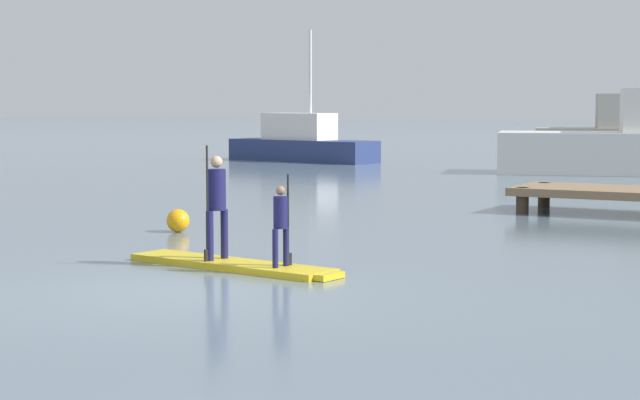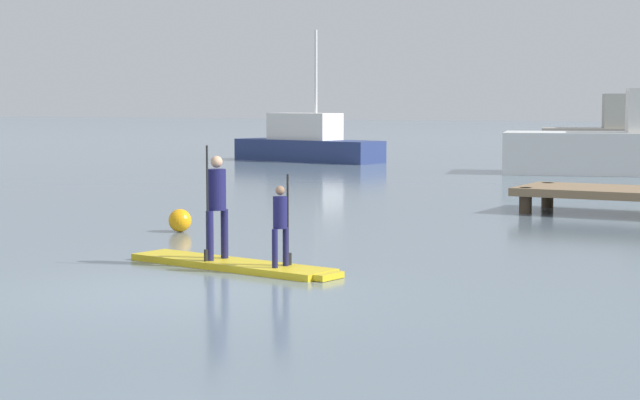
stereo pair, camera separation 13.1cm
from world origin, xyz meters
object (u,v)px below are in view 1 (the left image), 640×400
Objects in this scene: paddler_adult at (216,200)px; trawler_grey_distant at (302,143)px; paddleboard_near at (234,265)px; paddler_child_solo at (281,221)px; mooring_buoy_mid at (178,221)px.

trawler_grey_distant is at bearing 116.68° from paddler_adult.
paddleboard_near is 2.80× the size of paddler_child_solo.
trawler_grey_distant is at bearing 117.23° from paddleboard_near.
trawler_grey_distant reaches higher than paddleboard_near.
paddleboard_near is 1.14m from paddler_child_solo.
paddler_adult is 29.00m from trawler_grey_distant.
paddleboard_near is at bearing 172.04° from paddler_child_solo.
paddler_child_solo is 29.71m from trawler_grey_distant.
mooring_buoy_mid reaches higher than paddleboard_near.
trawler_grey_distant reaches higher than paddler_child_solo.
paddleboard_near is at bearing -62.77° from trawler_grey_distant.
trawler_grey_distant is 15.64× the size of mooring_buoy_mid.
paddler_adult reaches higher than paddleboard_near.
paddler_adult reaches higher than mooring_buoy_mid.
trawler_grey_distant reaches higher than mooring_buoy_mid.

